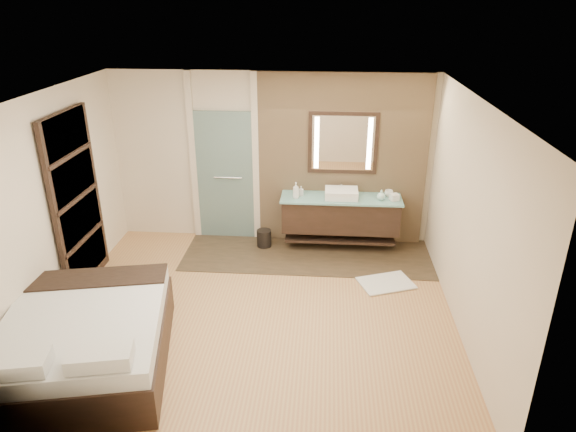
# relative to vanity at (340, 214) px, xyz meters

# --- Properties ---
(floor) EXTENTS (5.00, 5.00, 0.00)m
(floor) POSITION_rel_vanity_xyz_m (-1.10, -1.92, -0.58)
(floor) COLOR #AD7248
(floor) RESTS_ON ground
(tile_strip) EXTENTS (3.80, 1.30, 0.01)m
(tile_strip) POSITION_rel_vanity_xyz_m (-0.50, -0.32, -0.57)
(tile_strip) COLOR #31271B
(tile_strip) RESTS_ON floor
(stone_wall) EXTENTS (2.60, 0.08, 2.70)m
(stone_wall) POSITION_rel_vanity_xyz_m (0.00, 0.29, 0.77)
(stone_wall) COLOR tan
(stone_wall) RESTS_ON floor
(vanity) EXTENTS (1.85, 0.55, 0.88)m
(vanity) POSITION_rel_vanity_xyz_m (0.00, 0.00, 0.00)
(vanity) COLOR black
(vanity) RESTS_ON stone_wall
(mirror_unit) EXTENTS (1.06, 0.04, 0.96)m
(mirror_unit) POSITION_rel_vanity_xyz_m (0.00, 0.24, 1.07)
(mirror_unit) COLOR black
(mirror_unit) RESTS_ON stone_wall
(frosted_door) EXTENTS (1.10, 0.12, 2.70)m
(frosted_door) POSITION_rel_vanity_xyz_m (-1.85, 0.28, 0.56)
(frosted_door) COLOR #9DC6C1
(frosted_door) RESTS_ON floor
(shoji_partition) EXTENTS (0.06, 1.20, 2.40)m
(shoji_partition) POSITION_rel_vanity_xyz_m (-3.53, -1.32, 0.63)
(shoji_partition) COLOR black
(shoji_partition) RESTS_ON floor
(bed) EXTENTS (2.04, 2.36, 0.80)m
(bed) POSITION_rel_vanity_xyz_m (-2.75, -3.08, -0.25)
(bed) COLOR black
(bed) RESTS_ON floor
(bath_mat) EXTENTS (0.85, 0.72, 0.02)m
(bath_mat) POSITION_rel_vanity_xyz_m (0.64, -1.10, -0.56)
(bath_mat) COLOR silver
(bath_mat) RESTS_ON floor
(waste_bin) EXTENTS (0.29, 0.29, 0.29)m
(waste_bin) POSITION_rel_vanity_xyz_m (-1.20, -0.07, -0.44)
(waste_bin) COLOR black
(waste_bin) RESTS_ON floor
(tissue_box) EXTENTS (0.15, 0.15, 0.10)m
(tissue_box) POSITION_rel_vanity_xyz_m (0.80, -0.07, 0.33)
(tissue_box) COLOR white
(tissue_box) RESTS_ON vanity
(soap_bottle_a) EXTENTS (0.10, 0.10, 0.25)m
(soap_bottle_a) POSITION_rel_vanity_xyz_m (-0.69, -0.10, 0.41)
(soap_bottle_a) COLOR white
(soap_bottle_a) RESTS_ON vanity
(soap_bottle_b) EXTENTS (0.07, 0.07, 0.15)m
(soap_bottle_b) POSITION_rel_vanity_xyz_m (-0.62, 0.02, 0.36)
(soap_bottle_b) COLOR #B2B2B2
(soap_bottle_b) RESTS_ON vanity
(soap_bottle_c) EXTENTS (0.15, 0.15, 0.16)m
(soap_bottle_c) POSITION_rel_vanity_xyz_m (0.60, -0.07, 0.36)
(soap_bottle_c) COLOR silver
(soap_bottle_c) RESTS_ON vanity
(cup) EXTENTS (0.15, 0.15, 0.10)m
(cup) POSITION_rel_vanity_xyz_m (0.73, 0.09, 0.33)
(cup) COLOR white
(cup) RESTS_ON vanity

